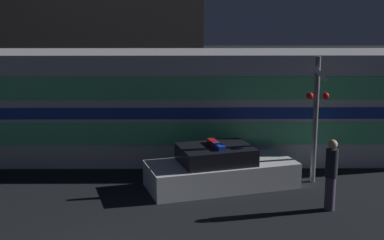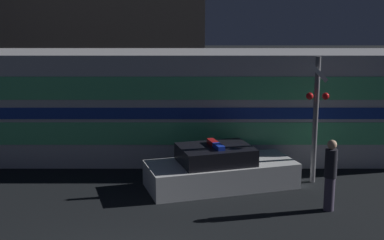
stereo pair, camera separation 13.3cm
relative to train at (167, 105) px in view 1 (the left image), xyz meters
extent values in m
cube|color=silver|center=(0.00, 0.01, 0.00)|extent=(17.49, 2.84, 3.62)
cube|color=#193899|center=(0.00, -1.42, 0.00)|extent=(17.14, 0.03, 0.36)
cube|color=#59D88C|center=(0.00, -1.42, -0.65)|extent=(16.62, 0.02, 0.72)
cube|color=#59D88C|center=(0.00, -1.42, 0.80)|extent=(16.62, 0.02, 0.72)
cube|color=silver|center=(1.66, -3.11, -1.45)|extent=(4.56, 2.88, 0.73)
cube|color=black|center=(1.50, -3.16, -0.84)|extent=(2.39, 2.05, 0.48)
cube|color=blue|center=(1.57, -3.41, -0.54)|extent=(0.34, 0.56, 0.12)
cube|color=red|center=(1.42, -2.91, -0.54)|extent=(0.34, 0.56, 0.12)
cylinder|color=#3F384C|center=(4.32, -4.94, -1.37)|extent=(0.27, 0.27, 0.88)
cylinder|color=black|center=(4.32, -4.94, -0.56)|extent=(0.31, 0.31, 0.73)
sphere|color=tan|center=(4.32, -4.94, -0.08)|extent=(0.24, 0.24, 0.24)
cylinder|color=slate|center=(4.40, -2.71, 0.05)|extent=(0.15, 0.15, 3.72)
sphere|color=red|center=(4.18, -2.85, 0.79)|extent=(0.21, 0.21, 0.21)
sphere|color=red|center=(4.63, -2.85, 0.79)|extent=(0.21, 0.21, 0.21)
cube|color=white|center=(4.40, -2.80, 1.46)|extent=(0.58, 0.03, 0.58)
cube|color=#47423D|center=(-3.19, 7.01, 1.90)|extent=(9.11, 5.51, 7.42)
camera|label=1|loc=(0.69, -17.81, 3.34)|focal=50.00mm
camera|label=2|loc=(0.83, -17.82, 3.34)|focal=50.00mm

